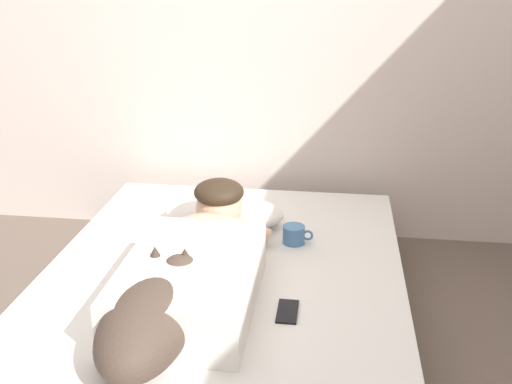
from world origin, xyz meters
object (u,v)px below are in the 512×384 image
object	(u,v)px
dog	(151,319)
pillow	(224,213)
coffee_cup	(294,235)
person_lying	(200,260)
bed	(218,322)
cell_phone	(287,311)

from	to	relation	value
dog	pillow	bearing A→B (deg)	86.88
pillow	dog	world-z (taller)	dog
coffee_cup	person_lying	bearing A→B (deg)	-127.61
bed	person_lying	size ratio (longest dim) A/B	2.19
bed	dog	world-z (taller)	dog
coffee_cup	cell_phone	distance (m)	0.52
bed	pillow	size ratio (longest dim) A/B	3.88
bed	coffee_cup	distance (m)	0.50
coffee_cup	cell_phone	xyz separation A→B (m)	(0.02, -0.52, -0.03)
bed	dog	xyz separation A→B (m)	(-0.12, -0.38, 0.25)
pillow	dog	distance (m)	0.92
bed	cell_phone	size ratio (longest dim) A/B	14.41
person_lying	cell_phone	bearing A→B (deg)	-22.23
person_lying	dog	distance (m)	0.38
bed	coffee_cup	size ratio (longest dim) A/B	16.14
person_lying	dog	xyz separation A→B (m)	(-0.06, -0.38, -0.00)
pillow	person_lying	distance (m)	0.54
bed	dog	distance (m)	0.47
bed	person_lying	xyz separation A→B (m)	(-0.06, -0.00, 0.25)
pillow	person_lying	bearing A→B (deg)	-88.50
person_lying	coffee_cup	world-z (taller)	person_lying
bed	pillow	distance (m)	0.57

